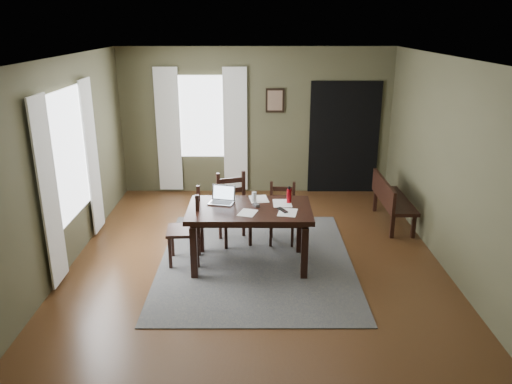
{
  "coord_description": "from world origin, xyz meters",
  "views": [
    {
      "loc": [
        -0.01,
        -6.16,
        3.12
      ],
      "look_at": [
        0.0,
        0.3,
        0.9
      ],
      "focal_mm": 35.0,
      "sensor_mm": 36.0,
      "label": 1
    }
  ],
  "objects_px": {
    "laptop": "(222,198)",
    "water_bottle": "(289,195)",
    "chair_back_left": "(234,210)",
    "bench": "(390,198)",
    "chair_end": "(188,228)",
    "chair_back_right": "(282,214)",
    "dining_table": "(250,215)"
  },
  "relations": [
    {
      "from": "chair_end",
      "to": "laptop",
      "type": "bearing_deg",
      "value": 103.19
    },
    {
      "from": "chair_end",
      "to": "dining_table",
      "type": "bearing_deg",
      "value": 80.97
    },
    {
      "from": "chair_end",
      "to": "bench",
      "type": "bearing_deg",
      "value": 110.04
    },
    {
      "from": "bench",
      "to": "water_bottle",
      "type": "height_order",
      "value": "water_bottle"
    },
    {
      "from": "chair_back_left",
      "to": "bench",
      "type": "height_order",
      "value": "chair_back_left"
    },
    {
      "from": "chair_end",
      "to": "chair_back_left",
      "type": "height_order",
      "value": "chair_back_left"
    },
    {
      "from": "dining_table",
      "to": "bench",
      "type": "bearing_deg",
      "value": 33.19
    },
    {
      "from": "chair_back_right",
      "to": "water_bottle",
      "type": "height_order",
      "value": "water_bottle"
    },
    {
      "from": "dining_table",
      "to": "bench",
      "type": "height_order",
      "value": "dining_table"
    },
    {
      "from": "chair_back_right",
      "to": "water_bottle",
      "type": "xyz_separation_m",
      "value": [
        0.06,
        -0.55,
        0.48
      ]
    },
    {
      "from": "dining_table",
      "to": "bench",
      "type": "distance_m",
      "value": 2.67
    },
    {
      "from": "water_bottle",
      "to": "chair_back_left",
      "type": "bearing_deg",
      "value": 143.82
    },
    {
      "from": "dining_table",
      "to": "chair_back_left",
      "type": "height_order",
      "value": "chair_back_left"
    },
    {
      "from": "dining_table",
      "to": "chair_back_right",
      "type": "xyz_separation_m",
      "value": [
        0.47,
        0.74,
        -0.28
      ]
    },
    {
      "from": "dining_table",
      "to": "chair_back_left",
      "type": "bearing_deg",
      "value": 108.28
    },
    {
      "from": "chair_end",
      "to": "chair_back_right",
      "type": "bearing_deg",
      "value": 113.42
    },
    {
      "from": "chair_end",
      "to": "chair_back_left",
      "type": "relative_size",
      "value": 1.0
    },
    {
      "from": "chair_end",
      "to": "water_bottle",
      "type": "xyz_separation_m",
      "value": [
        1.35,
        0.12,
        0.42
      ]
    },
    {
      "from": "chair_end",
      "to": "water_bottle",
      "type": "relative_size",
      "value": 4.53
    },
    {
      "from": "chair_back_right",
      "to": "laptop",
      "type": "height_order",
      "value": "laptop"
    },
    {
      "from": "laptop",
      "to": "chair_end",
      "type": "bearing_deg",
      "value": -149.17
    },
    {
      "from": "laptop",
      "to": "water_bottle",
      "type": "bearing_deg",
      "value": 12.23
    },
    {
      "from": "chair_back_left",
      "to": "laptop",
      "type": "distance_m",
      "value": 0.67
    },
    {
      "from": "laptop",
      "to": "water_bottle",
      "type": "relative_size",
      "value": 1.67
    },
    {
      "from": "dining_table",
      "to": "chair_back_left",
      "type": "distance_m",
      "value": 0.82
    },
    {
      "from": "chair_back_right",
      "to": "bench",
      "type": "relative_size",
      "value": 0.67
    },
    {
      "from": "dining_table",
      "to": "bench",
      "type": "relative_size",
      "value": 1.23
    },
    {
      "from": "dining_table",
      "to": "water_bottle",
      "type": "xyz_separation_m",
      "value": [
        0.53,
        0.19,
        0.2
      ]
    },
    {
      "from": "dining_table",
      "to": "chair_back_right",
      "type": "height_order",
      "value": "chair_back_right"
    },
    {
      "from": "chair_back_left",
      "to": "chair_back_right",
      "type": "height_order",
      "value": "chair_back_left"
    },
    {
      "from": "laptop",
      "to": "water_bottle",
      "type": "xyz_separation_m",
      "value": [
        0.89,
        -0.02,
        0.05
      ]
    },
    {
      "from": "chair_end",
      "to": "bench",
      "type": "relative_size",
      "value": 0.77
    }
  ]
}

